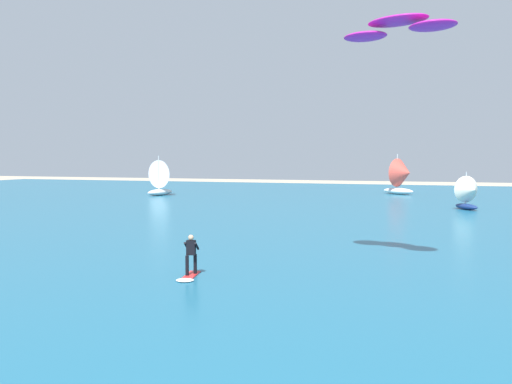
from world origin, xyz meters
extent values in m
cube|color=#1E607F|center=(0.00, 49.44, 0.05)|extent=(160.00, 90.00, 0.10)
cube|color=red|center=(-3.02, 18.20, 0.12)|extent=(0.68, 1.46, 0.05)
cylinder|color=black|center=(-3.11, 18.01, 0.55)|extent=(0.14, 0.14, 0.80)
cylinder|color=black|center=(-2.93, 18.40, 0.55)|extent=(0.14, 0.14, 0.80)
cube|color=black|center=(-3.02, 18.20, 1.25)|extent=(0.39, 0.28, 0.60)
sphere|color=tan|center=(-3.02, 18.20, 1.66)|extent=(0.22, 0.22, 0.22)
cylinder|color=black|center=(-3.25, 18.24, 1.30)|extent=(0.18, 0.51, 0.39)
cylinder|color=black|center=(-2.82, 18.32, 1.30)|extent=(0.18, 0.51, 0.39)
ellipsoid|color=white|center=(-2.85, 17.27, 0.14)|extent=(0.79, 0.71, 0.08)
ellipsoid|color=#B21999|center=(4.74, 21.45, 10.43)|extent=(2.93, 2.35, 0.30)
ellipsoid|color=#B21999|center=(3.39, 21.97, 10.01)|extent=(2.30, 2.10, 0.30)
ellipsoid|color=#B21999|center=(6.09, 20.93, 10.01)|extent=(2.30, 2.10, 0.30)
ellipsoid|color=navy|center=(9.70, 50.53, 0.38)|extent=(2.41, 3.03, 0.55)
cylinder|color=silver|center=(9.63, 50.65, 2.12)|extent=(0.09, 0.09, 2.94)
cone|color=silver|center=(9.97, 50.10, 1.97)|extent=(2.77, 2.39, 2.47)
ellipsoid|color=silver|center=(-26.00, 58.08, 0.50)|extent=(2.43, 4.46, 0.79)
cylinder|color=silver|center=(-26.05, 57.89, 3.01)|extent=(0.13, 0.13, 4.23)
cone|color=white|center=(-25.82, 58.79, 2.80)|extent=(3.90, 2.65, 3.55)
ellipsoid|color=white|center=(2.76, 69.41, 0.52)|extent=(4.56, 3.65, 0.83)
cylinder|color=silver|center=(2.59, 69.52, 3.15)|extent=(0.14, 0.14, 4.43)
cone|color=#D84C3F|center=(3.41, 69.00, 2.92)|extent=(3.62, 4.18, 3.72)
camera|label=1|loc=(5.86, -0.71, 4.87)|focal=36.36mm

